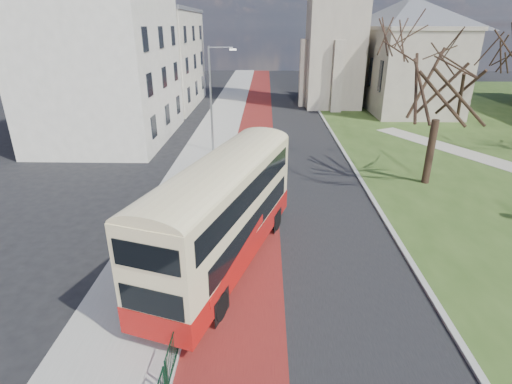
{
  "coord_description": "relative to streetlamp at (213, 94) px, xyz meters",
  "views": [
    {
      "loc": [
        -0.27,
        -13.17,
        9.57
      ],
      "look_at": [
        -0.69,
        4.83,
        2.0
      ],
      "focal_mm": 28.0,
      "sensor_mm": 36.0,
      "label": 1
    }
  ],
  "objects": [
    {
      "name": "streetlamp",
      "position": [
        0.0,
        0.0,
        0.0
      ],
      "size": [
        2.13,
        0.18,
        8.0
      ],
      "color": "gray",
      "rests_on": "pavement_west"
    },
    {
      "name": "kerb_east",
      "position": [
        10.45,
        4.0,
        -4.53
      ],
      "size": [
        0.25,
        80.0,
        0.13
      ],
      "primitive_type": "cube",
      "color": "#999993",
      "rests_on": "ground"
    },
    {
      "name": "kerb_west",
      "position": [
        1.35,
        2.0,
        -4.53
      ],
      "size": [
        0.25,
        120.0,
        0.13
      ],
      "primitive_type": "cube",
      "color": "#999993",
      "rests_on": "ground"
    },
    {
      "name": "bus",
      "position": [
        2.42,
        -16.44,
        -1.98
      ],
      "size": [
        5.72,
        11.2,
        4.58
      ],
      "rotation": [
        0.0,
        0.0,
        -0.31
      ],
      "color": "#A6120F",
      "rests_on": "ground"
    },
    {
      "name": "ground",
      "position": [
        4.35,
        -18.0,
        -4.59
      ],
      "size": [
        160.0,
        160.0,
        0.0
      ],
      "primitive_type": "plane",
      "color": "black",
      "rests_on": "ground"
    },
    {
      "name": "bus_lane",
      "position": [
        3.15,
        2.0,
        -4.59
      ],
      "size": [
        3.4,
        120.0,
        0.01
      ],
      "primitive_type": "cube",
      "color": "#591414",
      "rests_on": "ground"
    },
    {
      "name": "pedestrian_railing",
      "position": [
        1.4,
        -14.0,
        -4.04
      ],
      "size": [
        0.07,
        24.0,
        1.12
      ],
      "color": "#0C3520",
      "rests_on": "ground"
    },
    {
      "name": "pavement_west",
      "position": [
        -0.65,
        2.0,
        -4.53
      ],
      "size": [
        4.0,
        120.0,
        0.12
      ],
      "primitive_type": "cube",
      "color": "gray",
      "rests_on": "ground"
    },
    {
      "name": "street_block_far",
      "position": [
        -9.65,
        20.0,
        1.17
      ],
      "size": [
        10.3,
        16.3,
        11.5
      ],
      "color": "#BAB29E",
      "rests_on": "ground"
    },
    {
      "name": "street_block_near",
      "position": [
        -9.65,
        4.0,
        1.92
      ],
      "size": [
        10.3,
        14.3,
        13.0
      ],
      "color": "beige",
      "rests_on": "ground"
    },
    {
      "name": "road_carriageway",
      "position": [
        5.85,
        2.0,
        -4.59
      ],
      "size": [
        9.0,
        120.0,
        0.01
      ],
      "primitive_type": "cube",
      "color": "black",
      "rests_on": "ground"
    },
    {
      "name": "winter_tree_near",
      "position": [
        14.56,
        -6.64,
        2.84
      ],
      "size": [
        9.5,
        9.5,
        10.67
      ],
      "rotation": [
        0.0,
        0.0,
        0.4
      ],
      "color": "black",
      "rests_on": "grass_green"
    }
  ]
}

